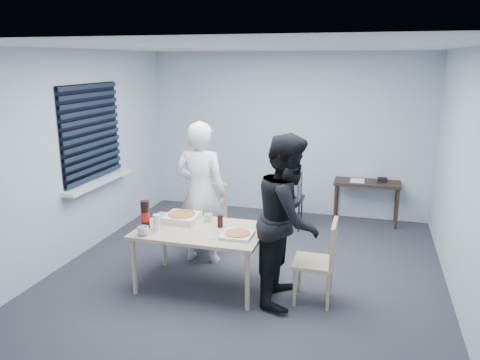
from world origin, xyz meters
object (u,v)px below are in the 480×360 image
(chair_right, at_px, (323,256))
(backpack, at_px, (292,185))
(stool, at_px, (291,204))
(dining_table, at_px, (201,234))
(person_black, at_px, (288,219))
(mug_a, at_px, (143,231))
(person_white, at_px, (201,193))
(side_table, at_px, (367,186))
(chair_far, at_px, (209,213))
(soda_bottle, at_px, (145,215))
(mug_b, at_px, (208,218))

(chair_right, relative_size, backpack, 2.24)
(stool, bearing_deg, dining_table, -106.97)
(person_black, height_order, mug_a, person_black)
(mug_a, bearing_deg, person_white, 74.33)
(stool, bearing_deg, backpack, -90.00)
(side_table, xyz_separation_m, backpack, (-1.07, -0.58, 0.10))
(chair_far, height_order, stool, chair_far)
(chair_right, xyz_separation_m, soda_bottle, (-1.92, -0.14, 0.31))
(chair_far, bearing_deg, soda_bottle, -105.94)
(person_white, bearing_deg, stool, -121.26)
(mug_b, bearing_deg, soda_bottle, -146.48)
(person_black, distance_m, side_table, 2.80)
(person_black, xyz_separation_m, mug_a, (-1.48, -0.33, -0.16))
(chair_right, height_order, stool, chair_right)
(backpack, bearing_deg, mug_a, -109.05)
(stool, bearing_deg, soda_bottle, -118.79)
(chair_far, distance_m, person_white, 0.52)
(side_table, relative_size, stool, 2.03)
(side_table, xyz_separation_m, soda_bottle, (-2.30, -2.82, 0.24))
(mug_a, bearing_deg, side_table, 53.53)
(person_black, distance_m, backpack, 2.14)
(mug_a, bearing_deg, backpack, 64.50)
(backpack, bearing_deg, side_table, 35.07)
(person_white, xyz_separation_m, soda_bottle, (-0.35, -0.79, -0.06))
(backpack, bearing_deg, person_white, -115.01)
(person_white, relative_size, person_black, 1.00)
(side_table, height_order, mug_a, mug_a)
(chair_far, distance_m, side_table, 2.59)
(person_white, height_order, person_black, same)
(dining_table, distance_m, person_black, 1.00)
(chair_right, bearing_deg, soda_bottle, -175.86)
(chair_far, relative_size, mug_b, 8.90)
(person_black, bearing_deg, mug_a, 102.68)
(person_white, relative_size, mug_b, 17.70)
(chair_far, height_order, mug_b, chair_far)
(dining_table, relative_size, chair_far, 1.55)
(person_black, xyz_separation_m, stool, (-0.32, 2.11, -0.51))
(dining_table, relative_size, stool, 2.84)
(dining_table, height_order, side_table, dining_table)
(person_black, xyz_separation_m, backpack, (-0.32, 2.10, -0.20))
(person_white, relative_size, stool, 3.63)
(chair_far, height_order, mug_a, chair_far)
(person_white, bearing_deg, side_table, -133.93)
(dining_table, height_order, chair_right, chair_right)
(stool, bearing_deg, chair_right, -71.96)
(chair_right, bearing_deg, person_white, 157.42)
(stool, xyz_separation_m, mug_a, (-1.16, -2.45, 0.34))
(chair_far, height_order, chair_right, same)
(soda_bottle, bearing_deg, mug_b, 33.52)
(chair_right, height_order, backpack, chair_right)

